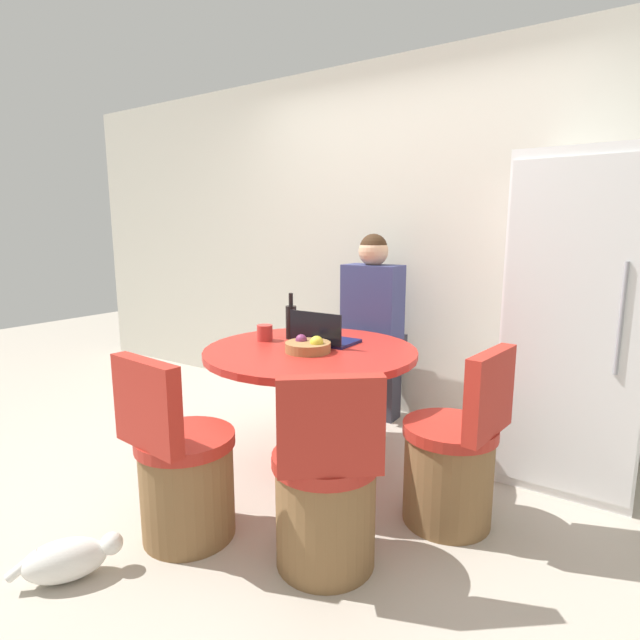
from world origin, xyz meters
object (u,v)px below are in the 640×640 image
Objects in this scene: chair_right_side at (452,464)px; bottle at (291,321)px; chair_near_right_corner at (326,499)px; cat at (68,559)px; refrigerator at (580,322)px; chair_near_camera at (183,476)px; dining_table at (310,377)px; laptop at (323,337)px; fruit_bowl at (308,346)px; person_seated at (375,321)px.

chair_right_side is 1.29m from bottle.
chair_right_side is 0.68m from chair_near_right_corner.
chair_right_side reaches higher than cat.
refrigerator is 2.23m from chair_near_camera.
chair_near_camera is at bearing -95.12° from dining_table.
chair_right_side is at bearing -135.86° from chair_near_camera.
laptop is 1.39× the size of fruit_bowl.
refrigerator reaches higher than chair_near_right_corner.
fruit_bowl is at bearing 21.32° from cat.
bottle is at bearing 33.94° from cat.
cat is at bearing -102.88° from fruit_bowl.
cat is (-0.82, -0.65, -0.21)m from chair_near_right_corner.
refrigerator is 1.73m from chair_near_right_corner.
dining_table is at bearing 23.60° from cat.
dining_table is 4.26× the size of bottle.
bottle is at bearing -158.49° from refrigerator.
laptop reaches higher than chair_near_camera.
cat is (-0.17, -0.46, -0.21)m from chair_near_camera.
refrigerator is 1.51m from fruit_bowl.
refrigerator is 4.75× the size of cat.
chair_near_right_corner is 2.47× the size of laptop.
chair_near_camera is 1.14m from laptop.
chair_near_right_corner is 1.29m from bottle.
fruit_bowl is 0.68× the size of cat.
refrigerator is 1.53m from dining_table.
chair_near_right_corner is (0.56, -0.70, -0.25)m from dining_table.
laptop is (-0.01, 0.15, 0.21)m from dining_table.
chair_near_camera is (-0.08, -0.90, -0.25)m from dining_table.
laptop is at bearing -0.25° from bottle.
bottle reaches higher than cat.
fruit_bowl is at bearing -37.93° from bottle.
bottle is (-1.54, -0.61, -0.06)m from refrigerator.
chair_right_side is at bearing -12.53° from bottle.
bottle is (-0.25, 0.15, 0.29)m from dining_table.
laptop is 1.24× the size of bottle.
person_seated is (-0.02, 0.84, 0.20)m from dining_table.
chair_right_side is at bearing -6.85° from dining_table.
fruit_bowl is 0.89× the size of bottle.
bottle is at bearing 142.07° from fruit_bowl.
chair_right_side is 0.97m from fruit_bowl.
bottle is at bearing -85.04° from chair_near_right_corner.
chair_near_right_corner is at bearing 110.66° from person_seated.
chair_right_side is 1.39m from person_seated.
refrigerator is at bearing -2.02° from cat.
dining_table is 1.40× the size of chair_right_side.
chair_near_camera is (-1.37, -1.65, -0.60)m from refrigerator.
person_seated reaches higher than chair_near_right_corner.
bottle is at bearing 149.40° from dining_table.
chair_near_right_corner is at bearing -17.09° from cat.
laptop is at bearing -154.91° from refrigerator.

